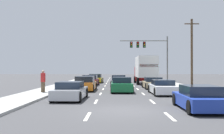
{
  "coord_description": "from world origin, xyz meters",
  "views": [
    {
      "loc": [
        -0.59,
        -12.41,
        1.95
      ],
      "look_at": [
        -0.83,
        13.14,
        2.18
      ],
      "focal_mm": 42.12,
      "sensor_mm": 36.0,
      "label": 1
    }
  ],
  "objects_px": {
    "car_maroon": "(90,81)",
    "car_silver": "(70,91)",
    "car_yellow": "(96,79)",
    "car_tan": "(153,83)",
    "box_truck": "(145,69)",
    "pedestrian_near_corner": "(43,81)",
    "car_green": "(122,85)",
    "traffic_signal_mast": "(146,48)",
    "car_blue": "(199,98)",
    "car_orange": "(85,84)",
    "car_gray": "(119,81)",
    "utility_pole_mid": "(192,51)",
    "car_black": "(119,79)",
    "car_white": "(163,87)"
  },
  "relations": [
    {
      "from": "car_maroon",
      "to": "car_silver",
      "type": "height_order",
      "value": "car_maroon"
    },
    {
      "from": "car_yellow",
      "to": "car_tan",
      "type": "height_order",
      "value": "car_yellow"
    },
    {
      "from": "box_truck",
      "to": "pedestrian_near_corner",
      "type": "distance_m",
      "value": 17.21
    },
    {
      "from": "car_green",
      "to": "traffic_signal_mast",
      "type": "relative_size",
      "value": 0.56
    },
    {
      "from": "pedestrian_near_corner",
      "to": "car_maroon",
      "type": "bearing_deg",
      "value": 76.2
    },
    {
      "from": "car_maroon",
      "to": "car_blue",
      "type": "height_order",
      "value": "car_maroon"
    },
    {
      "from": "car_orange",
      "to": "car_tan",
      "type": "height_order",
      "value": "car_orange"
    },
    {
      "from": "traffic_signal_mast",
      "to": "car_tan",
      "type": "bearing_deg",
      "value": -94.45
    },
    {
      "from": "box_truck",
      "to": "car_silver",
      "type": "bearing_deg",
      "value": -111.12
    },
    {
      "from": "car_blue",
      "to": "pedestrian_near_corner",
      "type": "height_order",
      "value": "pedestrian_near_corner"
    },
    {
      "from": "car_tan",
      "to": "car_blue",
      "type": "bearing_deg",
      "value": -89.4
    },
    {
      "from": "car_orange",
      "to": "car_tan",
      "type": "bearing_deg",
      "value": 22.35
    },
    {
      "from": "car_gray",
      "to": "pedestrian_near_corner",
      "type": "xyz_separation_m",
      "value": [
        -6.18,
        -9.24,
        0.41
      ]
    },
    {
      "from": "car_tan",
      "to": "pedestrian_near_corner",
      "type": "bearing_deg",
      "value": -148.04
    },
    {
      "from": "car_gray",
      "to": "utility_pole_mid",
      "type": "distance_m",
      "value": 10.15
    },
    {
      "from": "car_black",
      "to": "car_maroon",
      "type": "bearing_deg",
      "value": -122.07
    },
    {
      "from": "car_tan",
      "to": "car_white",
      "type": "bearing_deg",
      "value": -91.36
    },
    {
      "from": "car_black",
      "to": "car_silver",
      "type": "bearing_deg",
      "value": -99.65
    },
    {
      "from": "box_truck",
      "to": "car_white",
      "type": "bearing_deg",
      "value": -91.35
    },
    {
      "from": "car_orange",
      "to": "utility_pole_mid",
      "type": "distance_m",
      "value": 15.4
    },
    {
      "from": "traffic_signal_mast",
      "to": "car_gray",
      "type": "bearing_deg",
      "value": -110.06
    },
    {
      "from": "car_maroon",
      "to": "box_truck",
      "type": "relative_size",
      "value": 0.53
    },
    {
      "from": "car_black",
      "to": "utility_pole_mid",
      "type": "xyz_separation_m",
      "value": [
        8.89,
        -5.27,
        3.72
      ]
    },
    {
      "from": "car_gray",
      "to": "car_blue",
      "type": "relative_size",
      "value": 0.99
    },
    {
      "from": "car_blue",
      "to": "car_white",
      "type": "bearing_deg",
      "value": 92.14
    },
    {
      "from": "car_gray",
      "to": "car_blue",
      "type": "height_order",
      "value": "car_gray"
    },
    {
      "from": "car_orange",
      "to": "pedestrian_near_corner",
      "type": "height_order",
      "value": "pedestrian_near_corner"
    },
    {
      "from": "car_tan",
      "to": "utility_pole_mid",
      "type": "height_order",
      "value": "utility_pole_mid"
    },
    {
      "from": "utility_pole_mid",
      "to": "box_truck",
      "type": "bearing_deg",
      "value": 157.14
    },
    {
      "from": "traffic_signal_mast",
      "to": "car_orange",
      "type": "bearing_deg",
      "value": -112.72
    },
    {
      "from": "car_yellow",
      "to": "car_orange",
      "type": "xyz_separation_m",
      "value": [
        0.04,
        -14.15,
        0.04
      ]
    },
    {
      "from": "utility_pole_mid",
      "to": "car_tan",
      "type": "bearing_deg",
      "value": -134.56
    },
    {
      "from": "car_green",
      "to": "car_tan",
      "type": "xyz_separation_m",
      "value": [
        3.29,
        4.05,
        -0.05
      ]
    },
    {
      "from": "car_white",
      "to": "traffic_signal_mast",
      "type": "height_order",
      "value": "traffic_signal_mast"
    },
    {
      "from": "car_orange",
      "to": "box_truck",
      "type": "xyz_separation_m",
      "value": [
        6.82,
        10.81,
        1.42
      ]
    },
    {
      "from": "car_black",
      "to": "pedestrian_near_corner",
      "type": "relative_size",
      "value": 2.68
    },
    {
      "from": "car_black",
      "to": "box_truck",
      "type": "xyz_separation_m",
      "value": [
        3.4,
        -2.95,
        1.51
      ]
    },
    {
      "from": "car_gray",
      "to": "car_tan",
      "type": "relative_size",
      "value": 1.0
    },
    {
      "from": "car_orange",
      "to": "car_black",
      "type": "bearing_deg",
      "value": 76.03
    },
    {
      "from": "box_truck",
      "to": "car_white",
      "type": "xyz_separation_m",
      "value": [
        -0.34,
        -14.33,
        -1.5
      ]
    },
    {
      "from": "car_yellow",
      "to": "car_orange",
      "type": "relative_size",
      "value": 0.99
    },
    {
      "from": "car_green",
      "to": "car_blue",
      "type": "xyz_separation_m",
      "value": [
        3.44,
        -10.11,
        -0.03
      ]
    },
    {
      "from": "car_yellow",
      "to": "pedestrian_near_corner",
      "type": "xyz_separation_m",
      "value": [
        -2.96,
        -17.43,
        0.44
      ]
    },
    {
      "from": "car_orange",
      "to": "car_blue",
      "type": "bearing_deg",
      "value": -59.33
    },
    {
      "from": "pedestrian_near_corner",
      "to": "car_tan",
      "type": "bearing_deg",
      "value": 31.96
    },
    {
      "from": "car_silver",
      "to": "box_truck",
      "type": "bearing_deg",
      "value": 68.88
    },
    {
      "from": "car_orange",
      "to": "utility_pole_mid",
      "type": "xyz_separation_m",
      "value": [
        12.32,
        8.5,
        3.63
      ]
    },
    {
      "from": "car_black",
      "to": "car_yellow",
      "type": "bearing_deg",
      "value": 173.67
    },
    {
      "from": "car_orange",
      "to": "car_white",
      "type": "relative_size",
      "value": 1.01
    },
    {
      "from": "car_black",
      "to": "car_tan",
      "type": "distance_m",
      "value": 11.49
    }
  ]
}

